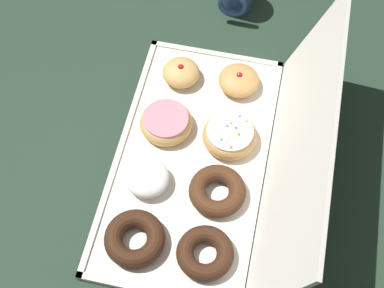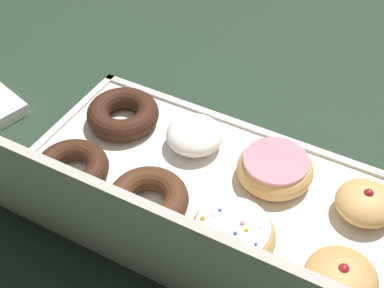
{
  "view_description": "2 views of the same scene",
  "coord_description": "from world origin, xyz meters",
  "px_view_note": "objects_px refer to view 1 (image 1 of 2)",
  "views": [
    {
      "loc": [
        0.54,
        0.12,
        1.03
      ],
      "look_at": [
        -0.02,
        -0.0,
        0.04
      ],
      "focal_mm": 52.91,
      "sensor_mm": 36.0,
      "label": 1
    },
    {
      "loc": [
        -0.22,
        0.48,
        0.61
      ],
      "look_at": [
        0.05,
        -0.03,
        0.06
      ],
      "focal_mm": 52.07,
      "sensor_mm": 36.0,
      "label": 2
    }
  ],
  "objects_px": {
    "donut_box": "(190,161)",
    "jelly_filled_donut_0": "(181,73)",
    "sprinkle_donut_5": "(230,135)",
    "chocolate_cake_ring_donut_6": "(217,191)",
    "chocolate_cake_ring_donut_7": "(205,253)",
    "chocolate_cake_ring_donut_3": "(135,239)",
    "pink_frosted_donut_1": "(166,122)",
    "powdered_filled_donut_2": "(147,178)",
    "jelly_filled_donut_4": "(239,80)"
  },
  "relations": [
    {
      "from": "pink_frosted_donut_1",
      "to": "powdered_filled_donut_2",
      "type": "height_order",
      "value": "powdered_filled_donut_2"
    },
    {
      "from": "sprinkle_donut_5",
      "to": "chocolate_cake_ring_donut_7",
      "type": "height_order",
      "value": "sprinkle_donut_5"
    },
    {
      "from": "jelly_filled_donut_0",
      "to": "pink_frosted_donut_1",
      "type": "distance_m",
      "value": 0.13
    },
    {
      "from": "chocolate_cake_ring_donut_7",
      "to": "powdered_filled_donut_2",
      "type": "bearing_deg",
      "value": -131.38
    },
    {
      "from": "donut_box",
      "to": "jelly_filled_donut_0",
      "type": "relative_size",
      "value": 6.98
    },
    {
      "from": "jelly_filled_donut_0",
      "to": "sprinkle_donut_5",
      "type": "height_order",
      "value": "jelly_filled_donut_0"
    },
    {
      "from": "pink_frosted_donut_1",
      "to": "sprinkle_donut_5",
      "type": "height_order",
      "value": "sprinkle_donut_5"
    },
    {
      "from": "powdered_filled_donut_2",
      "to": "sprinkle_donut_5",
      "type": "bearing_deg",
      "value": 132.94
    },
    {
      "from": "jelly_filled_donut_0",
      "to": "sprinkle_donut_5",
      "type": "bearing_deg",
      "value": 44.67
    },
    {
      "from": "chocolate_cake_ring_donut_3",
      "to": "jelly_filled_donut_4",
      "type": "bearing_deg",
      "value": 162.33
    },
    {
      "from": "pink_frosted_donut_1",
      "to": "chocolate_cake_ring_donut_6",
      "type": "xyz_separation_m",
      "value": [
        0.13,
        0.14,
        -0.0
      ]
    },
    {
      "from": "jelly_filled_donut_4",
      "to": "chocolate_cake_ring_donut_7",
      "type": "xyz_separation_m",
      "value": [
        0.4,
        0.01,
        -0.0
      ]
    },
    {
      "from": "sprinkle_donut_5",
      "to": "jelly_filled_donut_0",
      "type": "bearing_deg",
      "value": -135.33
    },
    {
      "from": "donut_box",
      "to": "pink_frosted_donut_1",
      "type": "height_order",
      "value": "pink_frosted_donut_1"
    },
    {
      "from": "chocolate_cake_ring_donut_7",
      "to": "jelly_filled_donut_0",
      "type": "bearing_deg",
      "value": -161.0
    },
    {
      "from": "donut_box",
      "to": "chocolate_cake_ring_donut_6",
      "type": "height_order",
      "value": "chocolate_cake_ring_donut_6"
    },
    {
      "from": "sprinkle_donut_5",
      "to": "jelly_filled_donut_4",
      "type": "bearing_deg",
      "value": -177.78
    },
    {
      "from": "donut_box",
      "to": "jelly_filled_donut_0",
      "type": "bearing_deg",
      "value": -161.94
    },
    {
      "from": "jelly_filled_donut_4",
      "to": "chocolate_cake_ring_donut_7",
      "type": "distance_m",
      "value": 0.4
    },
    {
      "from": "jelly_filled_donut_0",
      "to": "powdered_filled_donut_2",
      "type": "distance_m",
      "value": 0.27
    },
    {
      "from": "chocolate_cake_ring_donut_3",
      "to": "jelly_filled_donut_4",
      "type": "xyz_separation_m",
      "value": [
        -0.4,
        0.13,
        0.0
      ]
    },
    {
      "from": "donut_box",
      "to": "chocolate_cake_ring_donut_6",
      "type": "distance_m",
      "value": 0.1
    },
    {
      "from": "jelly_filled_donut_4",
      "to": "chocolate_cake_ring_donut_7",
      "type": "relative_size",
      "value": 0.83
    },
    {
      "from": "pink_frosted_donut_1",
      "to": "chocolate_cake_ring_donut_7",
      "type": "height_order",
      "value": "pink_frosted_donut_1"
    },
    {
      "from": "donut_box",
      "to": "jelly_filled_donut_0",
      "type": "distance_m",
      "value": 0.21
    },
    {
      "from": "chocolate_cake_ring_donut_3",
      "to": "chocolate_cake_ring_donut_7",
      "type": "xyz_separation_m",
      "value": [
        -0.0,
        0.13,
        -0.0
      ]
    },
    {
      "from": "chocolate_cake_ring_donut_7",
      "to": "sprinkle_donut_5",
      "type": "bearing_deg",
      "value": -179.72
    },
    {
      "from": "sprinkle_donut_5",
      "to": "donut_box",
      "type": "bearing_deg",
      "value": -48.29
    },
    {
      "from": "chocolate_cake_ring_donut_6",
      "to": "chocolate_cake_ring_donut_7",
      "type": "xyz_separation_m",
      "value": [
        0.13,
        0.0,
        -0.0
      ]
    },
    {
      "from": "jelly_filled_donut_4",
      "to": "chocolate_cake_ring_donut_6",
      "type": "distance_m",
      "value": 0.27
    },
    {
      "from": "donut_box",
      "to": "chocolate_cake_ring_donut_7",
      "type": "bearing_deg",
      "value": 19.95
    },
    {
      "from": "jelly_filled_donut_4",
      "to": "chocolate_cake_ring_donut_3",
      "type": "bearing_deg",
      "value": -17.67
    },
    {
      "from": "chocolate_cake_ring_donut_3",
      "to": "donut_box",
      "type": "bearing_deg",
      "value": 162.05
    },
    {
      "from": "chocolate_cake_ring_donut_6",
      "to": "powdered_filled_donut_2",
      "type": "bearing_deg",
      "value": -88.75
    },
    {
      "from": "pink_frosted_donut_1",
      "to": "powdered_filled_donut_2",
      "type": "xyz_separation_m",
      "value": [
        0.14,
        -0.01,
        0.0
      ]
    },
    {
      "from": "jelly_filled_donut_4",
      "to": "chocolate_cake_ring_donut_6",
      "type": "height_order",
      "value": "jelly_filled_donut_4"
    },
    {
      "from": "pink_frosted_donut_1",
      "to": "jelly_filled_donut_4",
      "type": "xyz_separation_m",
      "value": [
        -0.14,
        0.13,
        0.0
      ]
    },
    {
      "from": "donut_box",
      "to": "powdered_filled_donut_2",
      "type": "distance_m",
      "value": 0.1
    },
    {
      "from": "chocolate_cake_ring_donut_3",
      "to": "chocolate_cake_ring_donut_7",
      "type": "bearing_deg",
      "value": 90.36
    },
    {
      "from": "powdered_filled_donut_2",
      "to": "chocolate_cake_ring_donut_3",
      "type": "xyz_separation_m",
      "value": [
        0.13,
        0.01,
        -0.0
      ]
    },
    {
      "from": "donut_box",
      "to": "chocolate_cake_ring_donut_3",
      "type": "distance_m",
      "value": 0.21
    },
    {
      "from": "chocolate_cake_ring_donut_3",
      "to": "chocolate_cake_ring_donut_6",
      "type": "xyz_separation_m",
      "value": [
        -0.13,
        0.13,
        -0.0
      ]
    },
    {
      "from": "donut_box",
      "to": "chocolate_cake_ring_donut_7",
      "type": "xyz_separation_m",
      "value": [
        0.2,
        0.07,
        0.02
      ]
    },
    {
      "from": "pink_frosted_donut_1",
      "to": "chocolate_cake_ring_donut_7",
      "type": "xyz_separation_m",
      "value": [
        0.26,
        0.14,
        -0.0
      ]
    },
    {
      "from": "pink_frosted_donut_1",
      "to": "chocolate_cake_ring_donut_3",
      "type": "xyz_separation_m",
      "value": [
        0.26,
        0.0,
        -0.0
      ]
    },
    {
      "from": "jelly_filled_donut_0",
      "to": "chocolate_cake_ring_donut_6",
      "type": "xyz_separation_m",
      "value": [
        0.27,
        0.13,
        -0.0
      ]
    },
    {
      "from": "powdered_filled_donut_2",
      "to": "jelly_filled_donut_4",
      "type": "xyz_separation_m",
      "value": [
        -0.27,
        0.14,
        -0.0
      ]
    },
    {
      "from": "chocolate_cake_ring_donut_6",
      "to": "chocolate_cake_ring_donut_7",
      "type": "bearing_deg",
      "value": 0.9
    },
    {
      "from": "sprinkle_donut_5",
      "to": "chocolate_cake_ring_donut_6",
      "type": "relative_size",
      "value": 1.0
    },
    {
      "from": "jelly_filled_donut_0",
      "to": "chocolate_cake_ring_donut_6",
      "type": "height_order",
      "value": "jelly_filled_donut_0"
    }
  ]
}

